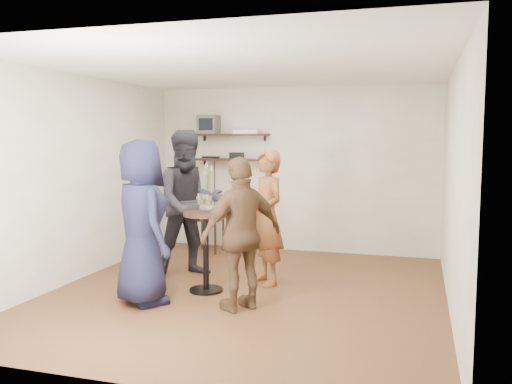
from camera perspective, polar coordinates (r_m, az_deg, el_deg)
room at (r=6.22m, az=-1.05°, el=0.99°), size 4.58×5.08×2.68m
shelf_upper at (r=8.77m, az=-2.53°, el=6.04°), size 1.20×0.25×0.04m
shelf_lower at (r=8.78m, az=-2.52°, el=3.43°), size 1.20×0.25×0.04m
crt_monitor at (r=8.91m, az=-4.96°, el=7.10°), size 0.32×0.30×0.30m
dvd_deck at (r=8.69m, az=-0.91°, el=6.36°), size 0.40×0.24×0.06m
radio at (r=8.75m, az=-2.05°, el=3.86°), size 0.22×0.10×0.10m
power_strip at (r=8.96m, az=-4.79°, el=3.67°), size 0.30×0.05×0.03m
side_table at (r=8.63m, az=-5.02°, el=-3.28°), size 0.49×0.49×0.55m
vase_lilies at (r=8.57m, az=-5.06°, el=-0.78°), size 0.19×0.19×0.91m
drinks_table at (r=6.41m, az=-5.31°, el=-5.14°), size 0.52×0.52×0.95m
wine_glass_fl at (r=6.34m, az=-5.84°, el=-0.79°), size 0.07×0.07×0.22m
wine_glass_fr at (r=6.29m, az=-4.93°, el=-1.00°), size 0.07×0.07×0.20m
wine_glass_bl at (r=6.40m, az=-5.27°, el=-0.95°), size 0.06×0.06×0.19m
wine_glass_br at (r=6.36m, az=-5.16°, el=-0.90°), size 0.07×0.07×0.20m
person_plaid at (r=6.68m, az=1.15°, el=-2.68°), size 0.70×0.72×1.67m
person_dark at (r=7.12m, az=-7.01°, el=-1.19°), size 1.18×1.14×1.91m
person_navy at (r=6.02m, az=-12.00°, el=-3.13°), size 1.05×1.00×1.80m
person_brown at (r=5.70m, az=-1.50°, el=-4.44°), size 0.91×0.98×1.62m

